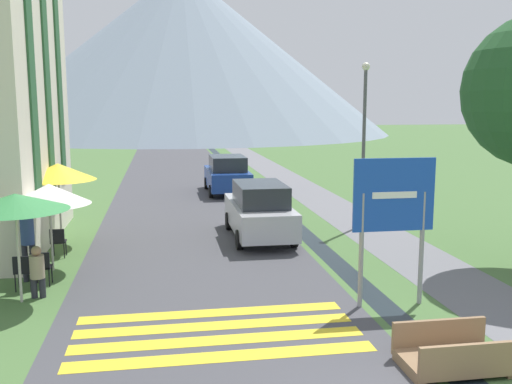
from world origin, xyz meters
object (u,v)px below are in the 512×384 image
parked_car_near (259,211)px  cafe_chair_near_right (42,265)px  cafe_umbrella_front_green (15,202)px  person_standing_terrace (28,240)px  footbridge (453,355)px  person_seated_near (37,269)px  cafe_umbrella_rear_yellow (58,172)px  cafe_chair_far_left (58,240)px  streetlamp (364,132)px  road_sign (393,209)px  cafe_chair_near_left (23,269)px  parked_car_far (227,174)px  cafe_umbrella_middle_white (49,194)px

parked_car_near → cafe_chair_near_right: bearing=-146.3°
cafe_umbrella_front_green → person_standing_terrace: cafe_umbrella_front_green is taller
footbridge → person_seated_near: size_ratio=1.42×
cafe_umbrella_rear_yellow → person_standing_terrace: cafe_umbrella_rear_yellow is taller
footbridge → parked_car_near: (-1.60, 9.56, 0.68)m
parked_car_near → cafe_chair_far_left: size_ratio=5.23×
cafe_chair_near_right → streetlamp: streetlamp is taller
road_sign → cafe_chair_far_left: size_ratio=3.78×
cafe_chair_far_left → cafe_chair_near_left: 2.85m
cafe_chair_far_left → cafe_umbrella_front_green: bearing=-79.1°
footbridge → person_seated_near: bearing=147.6°
road_sign → cafe_chair_near_left: (-8.06, 2.33, -1.61)m
parked_car_far → cafe_umbrella_middle_white: size_ratio=1.91×
parked_car_near → cafe_chair_near_left: 7.62m
person_seated_near → streetlamp: bearing=31.6°
cafe_umbrella_middle_white → person_standing_terrace: bearing=-113.3°
cafe_chair_near_right → cafe_umbrella_front_green: (-0.24, -1.07, 1.73)m
cafe_umbrella_front_green → streetlamp: size_ratio=0.43×
parked_car_far → cafe_chair_far_left: bearing=-119.2°
cafe_chair_near_left → cafe_chair_far_left: bearing=97.6°
parked_car_far → streetlamp: (3.85, -8.23, 2.43)m
cafe_chair_near_left → cafe_umbrella_middle_white: size_ratio=0.37×
parked_car_near → cafe_chair_near_right: size_ratio=5.23×
footbridge → cafe_chair_far_left: bearing=133.0°
cafe_umbrella_rear_yellow → person_seated_near: cafe_umbrella_rear_yellow is taller
cafe_umbrella_front_green → cafe_umbrella_rear_yellow: 5.24m
footbridge → cafe_chair_near_left: cafe_chair_near_left is taller
road_sign → footbridge: bearing=-92.9°
road_sign → person_standing_terrace: size_ratio=1.77×
road_sign → cafe_umbrella_rear_yellow: road_sign is taller
person_seated_near → cafe_chair_near_right: bearing=94.8°
cafe_chair_near_left → cafe_umbrella_middle_white: cafe_umbrella_middle_white is taller
cafe_chair_near_left → footbridge: bearing=-20.3°
cafe_chair_far_left → person_standing_terrace: (-0.32, -2.13, 0.54)m
footbridge → cafe_umbrella_middle_white: bearing=137.5°
parked_car_far → cafe_umbrella_front_green: size_ratio=1.80×
parked_car_near → cafe_chair_far_left: 6.19m
person_seated_near → person_standing_terrace: bearing=109.5°
cafe_chair_far_left → streetlamp: 10.63m
cafe_chair_near_left → person_seated_near: (0.43, -0.57, 0.15)m
footbridge → person_seated_near: 8.87m
cafe_umbrella_middle_white → cafe_chair_near_left: bearing=-102.9°
cafe_umbrella_front_green → person_seated_near: (0.31, 0.23, -1.58)m
footbridge → parked_car_near: size_ratio=0.38×
road_sign → person_standing_terrace: road_sign is taller
footbridge → cafe_umbrella_middle_white: size_ratio=0.74×
parked_car_near → person_seated_near: parked_car_near is taller
cafe_chair_near_right → road_sign: bearing=-24.5°
cafe_chair_near_right → cafe_umbrella_rear_yellow: (-0.24, 4.17, 1.75)m
road_sign → parked_car_far: size_ratio=0.73×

